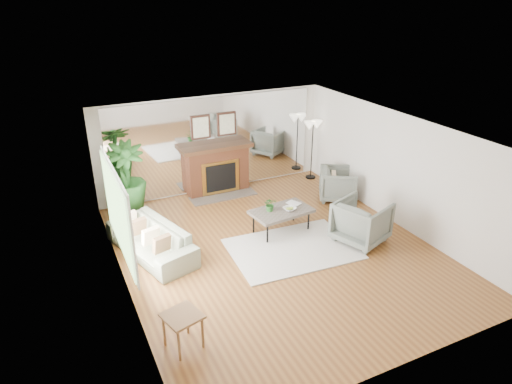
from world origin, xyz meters
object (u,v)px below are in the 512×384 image
fireplace (218,168)px  coffee_table (281,212)px  potted_ficus (126,180)px  sofa (151,240)px  side_table (182,320)px  floor_lamp (313,130)px  armchair_back (338,184)px  armchair_front (361,222)px

fireplace → coffee_table: (0.46, -2.58, -0.18)m
coffee_table → potted_ficus: 3.55m
sofa → side_table: bearing=-20.7°
fireplace → floor_lamp: size_ratio=1.25×
coffee_table → armchair_back: 2.27m
fireplace → armchair_back: 3.08m
side_table → sofa: bearing=85.8°
coffee_table → armchair_front: size_ratio=1.38×
armchair_back → side_table: 6.09m
armchair_front → potted_ficus: 5.24m
sofa → floor_lamp: size_ratio=1.35×
sofa → fireplace: bearing=117.8°
side_table → potted_ficus: potted_ficus is taller
sofa → floor_lamp: bearing=95.8°
armchair_back → armchair_front: 2.11m
armchair_back → side_table: (-5.08, -3.35, 0.08)m
fireplace → sofa: 3.27m
armchair_back → potted_ficus: potted_ficus is taller
coffee_table → potted_ficus: size_ratio=0.75×
fireplace → armchair_back: fireplace is taller
armchair_front → floor_lamp: (0.93, 3.45, 0.94)m
fireplace → floor_lamp: fireplace is taller
side_table → armchair_back: bearing=33.4°
coffee_table → sofa: size_ratio=0.63×
coffee_table → sofa: sofa is taller
sofa → potted_ficus: bearing=165.9°
sofa → armchair_front: 4.33m
coffee_table → floor_lamp: size_ratio=0.84×
armchair_front → side_table: size_ratio=1.59×
armchair_back → potted_ficus: (-4.95, 1.17, 0.58)m
coffee_table → floor_lamp: 3.39m
fireplace → sofa: fireplace is taller
fireplace → armchair_back: size_ratio=2.31×
armchair_front → potted_ficus: bearing=32.7°
armchair_front → floor_lamp: size_ratio=0.61×
coffee_table → armchair_front: 1.70m
fireplace → armchair_front: fireplace is taller
floor_lamp → side_table: bearing=-137.2°
sofa → potted_ficus: (-0.07, 1.74, 0.66)m
armchair_back → fireplace: bearing=87.6°
fireplace → floor_lamp: (2.70, -0.21, 0.73)m
armchair_front → floor_lamp: 3.70m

